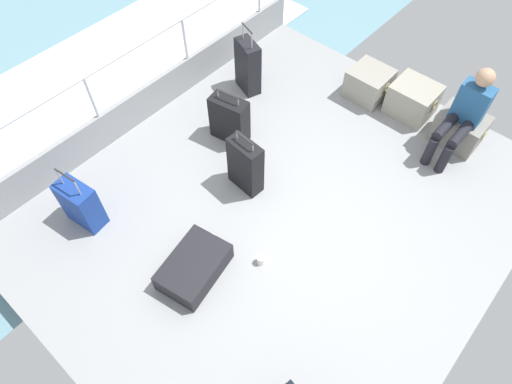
% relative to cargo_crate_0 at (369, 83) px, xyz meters
% --- Properties ---
extents(ground_plane, '(4.40, 5.20, 0.06)m').
position_rel_cargo_crate_0_xyz_m(ground_plane, '(0.30, -2.10, -0.23)').
color(ground_plane, '#939699').
extents(gunwale_port, '(0.06, 5.20, 0.45)m').
position_rel_cargo_crate_0_xyz_m(gunwale_port, '(-1.87, -2.10, 0.03)').
color(gunwale_port, '#939699').
rests_on(gunwale_port, ground_plane).
extents(railing_port, '(0.04, 4.20, 1.02)m').
position_rel_cargo_crate_0_xyz_m(railing_port, '(-1.87, -2.10, 0.59)').
color(railing_port, silver).
rests_on(railing_port, ground_plane).
extents(sea_wake, '(12.00, 12.00, 0.01)m').
position_rel_cargo_crate_0_xyz_m(sea_wake, '(-3.30, -2.10, -0.54)').
color(sea_wake, '#6B99A8').
rests_on(sea_wake, ground_plane).
extents(cargo_crate_0, '(0.53, 0.48, 0.39)m').
position_rel_cargo_crate_0_xyz_m(cargo_crate_0, '(0.00, 0.00, 0.00)').
color(cargo_crate_0, gray).
rests_on(cargo_crate_0, ground_plane).
extents(cargo_crate_1, '(0.57, 0.48, 0.42)m').
position_rel_cargo_crate_0_xyz_m(cargo_crate_1, '(0.58, 0.10, 0.01)').
color(cargo_crate_1, '#9E9989').
rests_on(cargo_crate_1, ground_plane).
extents(cargo_crate_2, '(0.58, 0.43, 0.39)m').
position_rel_cargo_crate_0_xyz_m(cargo_crate_2, '(1.25, 0.03, 0.00)').
color(cargo_crate_2, gray).
rests_on(cargo_crate_2, ground_plane).
extents(passenger_seated, '(0.34, 0.66, 1.09)m').
position_rel_cargo_crate_0_xyz_m(passenger_seated, '(1.25, -0.15, 0.38)').
color(passenger_seated, '#26598C').
rests_on(passenger_seated, ground_plane).
extents(suitcase_0, '(0.58, 0.77, 0.23)m').
position_rel_cargo_crate_0_xyz_m(suitcase_0, '(0.16, -3.30, -0.08)').
color(suitcase_0, black).
rests_on(suitcase_0, ground_plane).
extents(suitcase_2, '(0.40, 0.21, 0.78)m').
position_rel_cargo_crate_0_xyz_m(suitcase_2, '(-0.20, -2.15, 0.14)').
color(suitcase_2, black).
rests_on(suitcase_2, ground_plane).
extents(suitcase_3, '(0.48, 0.30, 0.69)m').
position_rel_cargo_crate_0_xyz_m(suitcase_3, '(-0.83, -1.73, 0.10)').
color(suitcase_3, black).
rests_on(suitcase_3, ground_plane).
extents(suitcase_4, '(0.44, 0.28, 0.78)m').
position_rel_cargo_crate_0_xyz_m(suitcase_4, '(-1.15, -3.62, 0.08)').
color(suitcase_4, navy).
rests_on(suitcase_4, ground_plane).
extents(suitcase_5, '(0.42, 0.31, 0.92)m').
position_rel_cargo_crate_0_xyz_m(suitcase_5, '(-1.27, -0.93, 0.16)').
color(suitcase_5, black).
rests_on(suitcase_5, ground_plane).
extents(paper_cup, '(0.08, 0.08, 0.10)m').
position_rel_cargo_crate_0_xyz_m(paper_cup, '(0.57, -2.78, -0.15)').
color(paper_cup, white).
rests_on(paper_cup, ground_plane).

